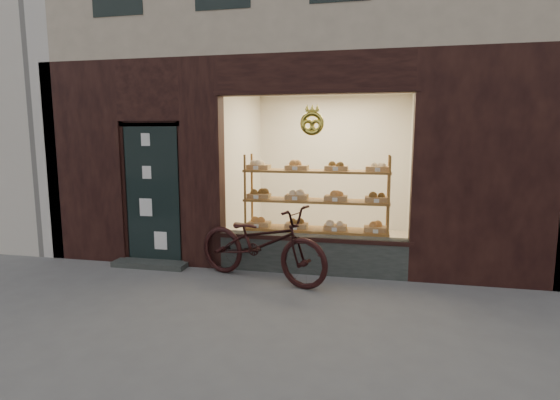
# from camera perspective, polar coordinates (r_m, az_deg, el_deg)

# --- Properties ---
(ground) EXTENTS (90.00, 90.00, 0.00)m
(ground) POSITION_cam_1_polar(r_m,az_deg,el_deg) (4.65, -5.48, -16.89)
(ground) COLOR #606060
(display_shelf) EXTENTS (2.20, 0.45, 1.70)m
(display_shelf) POSITION_cam_1_polar(r_m,az_deg,el_deg) (6.70, 4.72, -1.27)
(display_shelf) COLOR brown
(display_shelf) RESTS_ON ground
(bicycle) EXTENTS (2.14, 1.31, 1.06)m
(bicycle) POSITION_cam_1_polar(r_m,az_deg,el_deg) (6.01, -2.46, -5.60)
(bicycle) COLOR black
(bicycle) RESTS_ON ground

